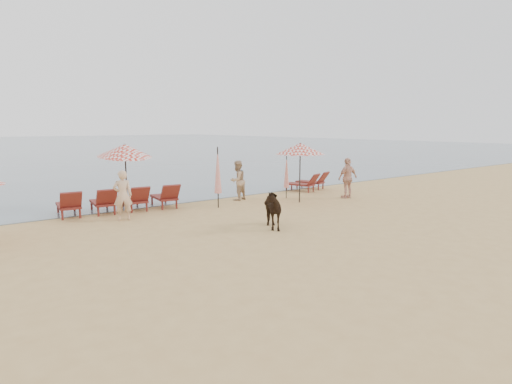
% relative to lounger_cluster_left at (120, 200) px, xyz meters
% --- Properties ---
extents(ground, '(120.00, 120.00, 0.00)m').
position_rel_lounger_cluster_left_xyz_m(ground, '(3.03, -9.81, -0.49)').
color(ground, tan).
rests_on(ground, ground).
extents(lounger_cluster_left, '(4.64, 2.42, 0.70)m').
position_rel_lounger_cluster_left_xyz_m(lounger_cluster_left, '(0.00, 0.00, 0.00)').
color(lounger_cluster_left, maroon).
rests_on(lounger_cluster_left, ground).
extents(lounger_cluster_right, '(2.26, 2.21, 0.65)m').
position_rel_lounger_cluster_left_xyz_m(lounger_cluster_right, '(9.98, -0.39, -0.04)').
color(lounger_cluster_right, maroon).
rests_on(lounger_cluster_right, ground).
extents(umbrella_open_left_b, '(2.15, 2.19, 2.74)m').
position_rel_lounger_cluster_left_xyz_m(umbrella_open_left_b, '(0.55, 0.69, 1.88)').
color(umbrella_open_left_b, black).
rests_on(umbrella_open_left_b, ground).
extents(umbrella_open_right, '(2.16, 2.16, 2.63)m').
position_rel_lounger_cluster_left_xyz_m(umbrella_open_right, '(7.08, -2.72, 1.88)').
color(umbrella_open_right, black).
rests_on(umbrella_open_right, ground).
extents(umbrella_closed_left, '(0.31, 0.31, 2.52)m').
position_rel_lounger_cluster_left_xyz_m(umbrella_closed_left, '(3.55, -1.58, 1.06)').
color(umbrella_closed_left, black).
rests_on(umbrella_closed_left, ground).
extents(umbrella_closed_right, '(0.25, 0.25, 2.06)m').
position_rel_lounger_cluster_left_xyz_m(umbrella_closed_right, '(7.37, -1.52, 0.78)').
color(umbrella_closed_right, black).
rests_on(umbrella_closed_right, ground).
extents(cow, '(1.30, 1.73, 1.33)m').
position_rel_lounger_cluster_left_xyz_m(cow, '(2.94, -5.65, 0.17)').
color(cow, black).
rests_on(cow, ground).
extents(beachgoer_left, '(0.75, 0.59, 1.81)m').
position_rel_lounger_cluster_left_xyz_m(beachgoer_left, '(-0.44, -1.51, 0.42)').
color(beachgoer_left, tan).
rests_on(beachgoer_left, ground).
extents(beachgoer_right_a, '(1.03, 0.90, 1.81)m').
position_rel_lounger_cluster_left_xyz_m(beachgoer_right_a, '(5.24, -0.57, 0.42)').
color(beachgoer_right_a, tan).
rests_on(beachgoer_right_a, ground).
extents(beachgoer_right_b, '(1.15, 0.56, 1.90)m').
position_rel_lounger_cluster_left_xyz_m(beachgoer_right_b, '(9.64, -3.26, 0.46)').
color(beachgoer_right_b, tan).
rests_on(beachgoer_right_b, ground).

